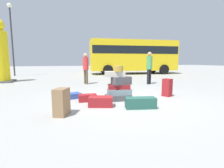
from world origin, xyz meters
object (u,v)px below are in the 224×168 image
object	(u,v)px
suitcase_navy_behind_tower	(72,96)
parked_bus	(133,55)
suitcase_teal_right_side	(141,103)
lamp_post	(11,29)
suitcase_maroon_foreground_near	(167,88)
suitcase_brown_upright_blue	(62,102)
suitcase_maroon_foreground_far	(88,98)
person_bearded_onlooker	(149,65)
suitcase_tower	(119,86)
suitcase_maroon_white_trunk	(101,101)
person_tourist_with_camera	(86,66)
yellow_dummy_statue	(0,55)

from	to	relation	value
suitcase_navy_behind_tower	parked_bus	bearing A→B (deg)	39.69
suitcase_teal_right_side	lamp_post	size ratio (longest dim) A/B	0.14
suitcase_maroon_foreground_near	suitcase_brown_upright_blue	xyz separation A→B (m)	(-3.57, -1.12, 0.00)
suitcase_maroon_foreground_far	person_bearded_onlooker	distance (m)	4.91
person_bearded_onlooker	parked_bus	world-z (taller)	parked_bus
parked_bus	lamp_post	size ratio (longest dim) A/B	1.44
suitcase_navy_behind_tower	suitcase_brown_upright_blue	bearing A→B (deg)	-117.94
suitcase_tower	suitcase_maroon_foreground_far	xyz separation A→B (m)	(-0.98, 0.09, -0.33)
suitcase_maroon_white_trunk	suitcase_navy_behind_tower	bearing A→B (deg)	136.07
suitcase_teal_right_side	suitcase_maroon_foreground_far	distance (m)	1.68
lamp_post	person_tourist_with_camera	bearing A→B (deg)	-54.13
suitcase_tower	lamp_post	xyz separation A→B (m)	(-5.43, 11.01, 3.39)
suitcase_maroon_foreground_far	suitcase_maroon_white_trunk	xyz separation A→B (m)	(0.26, -0.67, 0.02)
suitcase_tower	yellow_dummy_statue	xyz separation A→B (m)	(-5.02, 6.35, 1.15)
person_bearded_onlooker	parked_bus	xyz separation A→B (m)	(2.24, 7.22, 0.81)
person_bearded_onlooker	person_tourist_with_camera	distance (m)	3.40
yellow_dummy_statue	lamp_post	distance (m)	5.19
suitcase_maroon_foreground_near	lamp_post	distance (m)	13.61
suitcase_tower	parked_bus	distance (m)	11.57
person_tourist_with_camera	suitcase_navy_behind_tower	bearing A→B (deg)	-34.26
suitcase_navy_behind_tower	suitcase_maroon_white_trunk	xyz separation A→B (m)	(0.68, -1.25, 0.05)
suitcase_maroon_foreground_far	yellow_dummy_statue	size ratio (longest dim) A/B	0.15
suitcase_maroon_foreground_far	suitcase_navy_behind_tower	world-z (taller)	suitcase_maroon_foreground_far
suitcase_teal_right_side	suitcase_brown_upright_blue	world-z (taller)	suitcase_brown_upright_blue
suitcase_maroon_white_trunk	parked_bus	world-z (taller)	parked_bus
suitcase_teal_right_side	lamp_post	xyz separation A→B (m)	(-5.67, 12.07, 3.68)
lamp_post	person_bearded_onlooker	bearing A→B (deg)	-43.89
suitcase_navy_behind_tower	person_tourist_with_camera	world-z (taller)	person_tourist_with_camera
person_bearded_onlooker	lamp_post	size ratio (longest dim) A/B	0.29
suitcase_tower	suitcase_maroon_foreground_far	bearing A→B (deg)	174.65
yellow_dummy_statue	person_tourist_with_camera	bearing A→B (deg)	-26.07
suitcase_teal_right_side	suitcase_maroon_white_trunk	world-z (taller)	suitcase_teal_right_side
suitcase_maroon_white_trunk	person_tourist_with_camera	xyz separation A→B (m)	(0.29, 4.68, 0.85)
suitcase_navy_behind_tower	yellow_dummy_statue	xyz separation A→B (m)	(-3.63, 5.68, 1.50)
suitcase_maroon_foreground_near	parked_bus	xyz separation A→B (m)	(3.23, 10.27, 1.52)
person_bearded_onlooker	suitcase_brown_upright_blue	bearing A→B (deg)	9.82
suitcase_brown_upright_blue	parked_bus	bearing A→B (deg)	84.01
suitcase_maroon_foreground_far	person_tourist_with_camera	xyz separation A→B (m)	(0.54, 4.01, 0.87)
parked_bus	suitcase_navy_behind_tower	bearing A→B (deg)	-117.70
suitcase_maroon_foreground_near	person_tourist_with_camera	size ratio (longest dim) A/B	0.38
suitcase_brown_upright_blue	lamp_post	world-z (taller)	lamp_post
suitcase_maroon_white_trunk	yellow_dummy_statue	distance (m)	8.28
suitcase_brown_upright_blue	person_bearded_onlooker	world-z (taller)	person_bearded_onlooker
suitcase_maroon_foreground_near	yellow_dummy_statue	world-z (taller)	yellow_dummy_statue
suitcase_tower	lamp_post	world-z (taller)	lamp_post
suitcase_teal_right_side	yellow_dummy_statue	size ratio (longest dim) A/B	0.22
suitcase_maroon_foreground_near	person_tourist_with_camera	bearing A→B (deg)	95.13
suitcase_teal_right_side	suitcase_navy_behind_tower	world-z (taller)	suitcase_teal_right_side
suitcase_teal_right_side	lamp_post	distance (m)	13.84
suitcase_maroon_white_trunk	parked_bus	xyz separation A→B (m)	(5.77, 10.89, 1.70)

